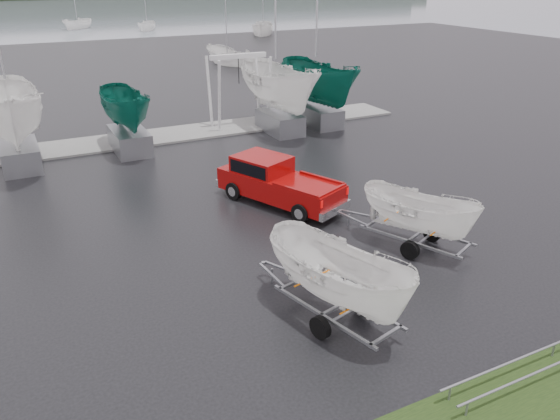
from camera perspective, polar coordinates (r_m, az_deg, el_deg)
The scene contains 15 objects.
ground_plane at distance 18.93m, azimuth -3.79°, elevation -2.55°, with size 120.00×120.00×0.00m, color black.
lake at distance 116.16m, azimuth -24.57°, elevation 17.76°, with size 300.00×300.00×0.00m, color gray.
dock at distance 30.56m, azimuth -13.49°, elevation 7.37°, with size 30.00×3.00×0.12m, color gray.
pickup_truck at distance 21.20m, azimuth -0.59°, elevation 3.16°, with size 3.72×5.50×1.74m.
trailer_hitched at distance 17.58m, azimuth 14.72°, elevation 3.31°, with size 2.52×3.77×4.53m.
trailer_parked at distance 13.17m, azimuth 6.41°, elevation -1.58°, with size 2.14×3.78×5.15m.
boat_hoist at distance 31.53m, azimuth -4.32°, elevation 13.35°, with size 3.30×2.18×4.12m.
keelboat_0 at distance 26.97m, azimuth -26.96°, elevation 12.96°, with size 2.80×3.20×10.98m.
keelboat_1 at distance 27.84m, azimuth -16.02°, elevation 12.22°, with size 2.06×3.20×6.56m.
keelboat_2 at distance 30.10m, azimuth -0.03°, elevation 16.25°, with size 2.76×3.20×10.94m.
keelboat_3 at distance 31.66m, azimuth 4.25°, elevation 16.24°, with size 2.65×3.20×10.83m.
moored_boat_2 at distance 54.58m, azimuth -5.49°, elevation 14.96°, with size 2.87×2.92×11.23m.
moored_boat_3 at distance 79.41m, azimuth -1.76°, elevation 17.84°, with size 3.81×3.84×11.67m.
moored_boat_5 at distance 92.88m, azimuth -20.32°, elevation 17.35°, with size 3.42×3.42×11.18m.
moored_boat_6 at distance 87.63m, azimuth -13.67°, elevation 17.79°, with size 2.87×2.89×10.80m.
Camera 1 is at (-6.45, -15.68, 8.43)m, focal length 35.00 mm.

